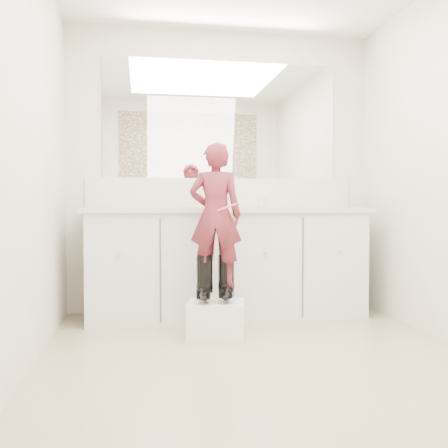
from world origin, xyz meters
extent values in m
plane|color=#8E7E5C|center=(0.00, 0.00, 0.00)|extent=(3.00, 3.00, 0.00)
plane|color=beige|center=(0.00, 1.50, 1.20)|extent=(2.60, 0.00, 2.60)
plane|color=beige|center=(0.00, -1.50, 1.20)|extent=(2.60, 0.00, 2.60)
plane|color=beige|center=(-1.30, 0.00, 1.20)|extent=(0.00, 3.00, 3.00)
cube|color=silver|center=(0.00, 1.23, 0.42)|extent=(2.20, 0.55, 0.85)
cube|color=beige|center=(0.00, 1.21, 0.87)|extent=(2.28, 0.58, 0.04)
cube|color=beige|center=(0.00, 1.49, 1.02)|extent=(2.28, 0.03, 0.25)
cube|color=white|center=(0.00, 1.49, 1.64)|extent=(2.00, 0.02, 1.00)
cylinder|color=silver|center=(0.00, 1.38, 0.94)|extent=(0.08, 0.08, 0.10)
imported|color=beige|center=(0.28, 1.19, 0.94)|extent=(0.10, 0.10, 0.09)
imported|color=silver|center=(-0.13, 1.20, 0.98)|extent=(0.09, 0.09, 0.19)
cube|color=white|center=(-0.18, 0.61, 0.12)|extent=(0.44, 0.39, 0.24)
imported|color=#B23643|center=(-0.18, 0.63, 0.84)|extent=(0.40, 0.30, 0.99)
cylinder|color=pink|center=(-0.11, 0.55, 0.89)|extent=(0.14, 0.04, 0.06)
camera|label=1|loc=(-0.69, -2.76, 0.90)|focal=40.00mm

